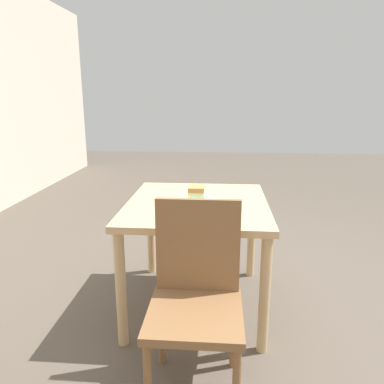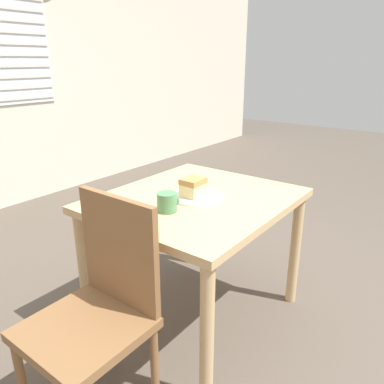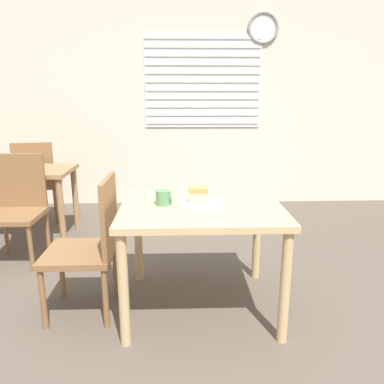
{
  "view_description": "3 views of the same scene",
  "coord_description": "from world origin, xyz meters",
  "px_view_note": "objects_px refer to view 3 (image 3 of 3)",
  "views": [
    {
      "loc": [
        -2.26,
        0.32,
        1.4
      ],
      "look_at": [
        0.06,
        0.5,
        0.79
      ],
      "focal_mm": 35.0,
      "sensor_mm": 36.0,
      "label": 1
    },
    {
      "loc": [
        -1.46,
        -0.64,
        1.41
      ],
      "look_at": [
        0.04,
        0.5,
        0.75
      ],
      "focal_mm": 35.0,
      "sensor_mm": 36.0,
      "label": 2
    },
    {
      "loc": [
        -0.1,
        -1.83,
        1.41
      ],
      "look_at": [
        -0.03,
        0.43,
        0.82
      ],
      "focal_mm": 35.0,
      "sensor_mm": 36.0,
      "label": 3
    }
  ],
  "objects_px": {
    "dining_table_far": "(26,182)",
    "chair_far_corner": "(18,205)",
    "cake_slice": "(198,195)",
    "dining_table_near": "(201,218)",
    "chair_far_opposite": "(37,180)",
    "chair_near_window": "(91,243)",
    "coffee_mug": "(164,198)",
    "plate": "(200,203)"
  },
  "relations": [
    {
      "from": "dining_table_near",
      "to": "dining_table_far",
      "type": "bearing_deg",
      "value": 141.07
    },
    {
      "from": "dining_table_far",
      "to": "coffee_mug",
      "type": "distance_m",
      "value": 1.94
    },
    {
      "from": "cake_slice",
      "to": "chair_far_corner",
      "type": "bearing_deg",
      "value": 151.39
    },
    {
      "from": "chair_far_corner",
      "to": "coffee_mug",
      "type": "bearing_deg",
      "value": -31.74
    },
    {
      "from": "chair_far_opposite",
      "to": "plate",
      "type": "height_order",
      "value": "chair_far_opposite"
    },
    {
      "from": "dining_table_far",
      "to": "cake_slice",
      "type": "xyz_separation_m",
      "value": [
        1.62,
        -1.32,
        0.22
      ]
    },
    {
      "from": "chair_far_corner",
      "to": "cake_slice",
      "type": "xyz_separation_m",
      "value": [
        1.51,
        -0.82,
        0.3
      ]
    },
    {
      "from": "coffee_mug",
      "to": "dining_table_near",
      "type": "bearing_deg",
      "value": 2.03
    },
    {
      "from": "dining_table_far",
      "to": "chair_far_corner",
      "type": "relative_size",
      "value": 0.97
    },
    {
      "from": "dining_table_far",
      "to": "chair_far_opposite",
      "type": "relative_size",
      "value": 0.97
    },
    {
      "from": "chair_far_corner",
      "to": "dining_table_near",
      "type": "bearing_deg",
      "value": -27.24
    },
    {
      "from": "coffee_mug",
      "to": "plate",
      "type": "bearing_deg",
      "value": 0.39
    },
    {
      "from": "chair_far_opposite",
      "to": "cake_slice",
      "type": "xyz_separation_m",
      "value": [
        1.7,
        -1.82,
        0.3
      ]
    },
    {
      "from": "chair_far_corner",
      "to": "dining_table_far",
      "type": "bearing_deg",
      "value": 103.77
    },
    {
      "from": "dining_table_far",
      "to": "cake_slice",
      "type": "relative_size",
      "value": 7.34
    },
    {
      "from": "chair_near_window",
      "to": "chair_far_corner",
      "type": "bearing_deg",
      "value": -136.6
    },
    {
      "from": "dining_table_near",
      "to": "chair_far_corner",
      "type": "relative_size",
      "value": 1.11
    },
    {
      "from": "dining_table_far",
      "to": "chair_near_window",
      "type": "relative_size",
      "value": 0.97
    },
    {
      "from": "plate",
      "to": "coffee_mug",
      "type": "relative_size",
      "value": 2.65
    },
    {
      "from": "chair_far_opposite",
      "to": "coffee_mug",
      "type": "height_order",
      "value": "chair_far_opposite"
    },
    {
      "from": "chair_far_opposite",
      "to": "cake_slice",
      "type": "distance_m",
      "value": 2.51
    },
    {
      "from": "chair_near_window",
      "to": "coffee_mug",
      "type": "bearing_deg",
      "value": 93.84
    },
    {
      "from": "cake_slice",
      "to": "chair_far_opposite",
      "type": "bearing_deg",
      "value": 133.07
    },
    {
      "from": "dining_table_near",
      "to": "chair_far_corner",
      "type": "height_order",
      "value": "chair_far_corner"
    },
    {
      "from": "plate",
      "to": "dining_table_far",
      "type": "bearing_deg",
      "value": 140.78
    },
    {
      "from": "dining_table_far",
      "to": "chair_far_corner",
      "type": "distance_m",
      "value": 0.52
    },
    {
      "from": "dining_table_near",
      "to": "plate",
      "type": "bearing_deg",
      "value": -139.96
    },
    {
      "from": "dining_table_near",
      "to": "chair_near_window",
      "type": "xyz_separation_m",
      "value": [
        -0.71,
        -0.04,
        -0.14
      ]
    },
    {
      "from": "dining_table_far",
      "to": "chair_far_opposite",
      "type": "height_order",
      "value": "chair_far_opposite"
    },
    {
      "from": "chair_near_window",
      "to": "plate",
      "type": "bearing_deg",
      "value": 92.71
    },
    {
      "from": "chair_near_window",
      "to": "cake_slice",
      "type": "bearing_deg",
      "value": 93.65
    },
    {
      "from": "dining_table_near",
      "to": "dining_table_far",
      "type": "relative_size",
      "value": 1.14
    },
    {
      "from": "dining_table_near",
      "to": "chair_far_opposite",
      "type": "xyz_separation_m",
      "value": [
        -1.72,
        1.82,
        -0.14
      ]
    },
    {
      "from": "dining_table_near",
      "to": "chair_far_opposite",
      "type": "bearing_deg",
      "value": 133.34
    },
    {
      "from": "dining_table_near",
      "to": "dining_table_far",
      "type": "distance_m",
      "value": 2.11
    },
    {
      "from": "coffee_mug",
      "to": "chair_near_window",
      "type": "bearing_deg",
      "value": -176.16
    },
    {
      "from": "dining_table_far",
      "to": "plate",
      "type": "relative_size",
      "value": 3.21
    },
    {
      "from": "chair_far_corner",
      "to": "cake_slice",
      "type": "distance_m",
      "value": 1.75
    },
    {
      "from": "chair_near_window",
      "to": "chair_far_opposite",
      "type": "bearing_deg",
      "value": -151.49
    },
    {
      "from": "chair_near_window",
      "to": "plate",
      "type": "xyz_separation_m",
      "value": [
        0.7,
        0.03,
        0.25
      ]
    },
    {
      "from": "plate",
      "to": "cake_slice",
      "type": "height_order",
      "value": "cake_slice"
    },
    {
      "from": "dining_table_far",
      "to": "coffee_mug",
      "type": "height_order",
      "value": "coffee_mug"
    }
  ]
}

